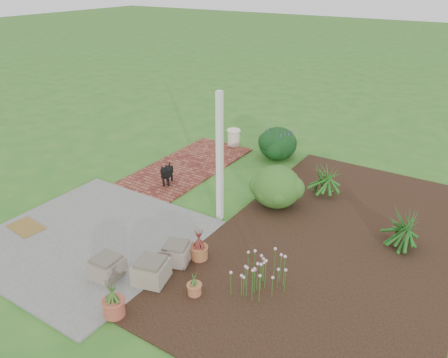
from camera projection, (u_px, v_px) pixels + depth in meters
The scene contains 19 objects.
ground at pixel (204, 216), 8.49m from camera, with size 80.00×80.00×0.00m, color #2B6A21.
concrete_patio at pixel (90, 238), 7.77m from camera, with size 3.50×3.50×0.04m, color slate.
brick_path at pixel (189, 166), 10.64m from camera, with size 1.60×3.50×0.04m, color maroon.
garden_bed at pixel (337, 243), 7.64m from camera, with size 4.00×7.00×0.03m, color black.
veranda_post at pixel (220, 159), 7.88m from camera, with size 0.10×0.10×2.50m, color white.
stone_trough_near at pixel (107, 268), 6.73m from camera, with size 0.44×0.44×0.29m, color #726859.
stone_trough_mid at pixel (151, 272), 6.63m from camera, with size 0.47×0.47×0.32m, color gray.
stone_trough_far at pixel (176, 254), 7.07m from camera, with size 0.43×0.43×0.29m, color #716256.
coir_doormat at pixel (26, 227), 8.05m from camera, with size 0.67×0.43×0.02m, color olive.
black_dog at pixel (167, 172), 9.56m from camera, with size 0.31×0.53×0.48m.
cream_ceramic_urn at pixel (234, 138), 11.74m from camera, with size 0.32×0.32×0.43m, color #F0E3C6.
evergreen_shrub at pixel (276, 186), 8.69m from camera, with size 0.99×0.99×0.84m, color #174213.
agapanthus_clump_back at pixel (403, 227), 7.36m from camera, with size 0.87×0.87×0.78m, color #0C370C, non-canonical shape.
agapanthus_clump_front at pixel (325, 177), 9.10m from camera, with size 0.90×0.90×0.80m, color #183D0F, non-canonical shape.
pink_flower_patch at pixel (265, 274), 6.41m from camera, with size 0.86×0.86×0.55m, color #113D0F, non-canonical shape.
terracotta_pot_bronze at pixel (199, 252), 7.17m from camera, with size 0.28×0.28×0.23m, color #9E5D35.
terracotta_pot_small_left at pixel (194, 289), 6.39m from camera, with size 0.21×0.21×0.17m, color #AC603A.
terracotta_pot_small_right at pixel (114, 307), 5.99m from camera, with size 0.29×0.29×0.25m, color #A94B39.
purple_flowering_bush at pixel (278, 143), 10.97m from camera, with size 0.96×0.96×0.82m, color black.
Camera 1 is at (4.30, -5.96, 4.34)m, focal length 35.00 mm.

